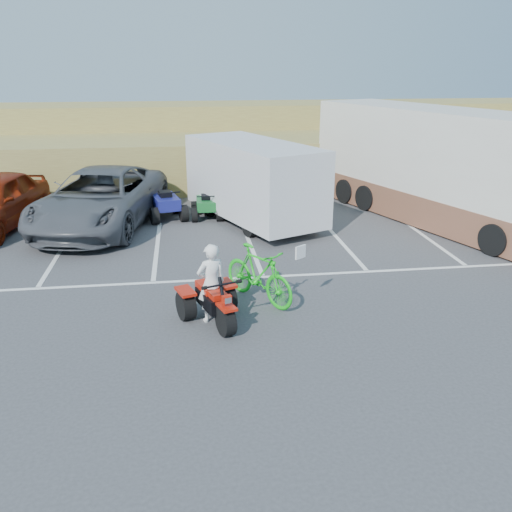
{
  "coord_description": "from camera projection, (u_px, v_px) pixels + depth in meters",
  "views": [
    {
      "loc": [
        -1.85,
        -9.95,
        5.08
      ],
      "look_at": [
        -0.34,
        1.21,
        1.0
      ],
      "focal_mm": 38.0,
      "sensor_mm": 36.0,
      "label": 1
    }
  ],
  "objects": [
    {
      "name": "quad_atv_blue",
      "position": [
        166.0,
        219.0,
        18.45
      ],
      "size": [
        1.55,
        1.85,
        1.06
      ],
      "primitive_type": null,
      "rotation": [
        0.0,
        0.0,
        0.23
      ],
      "color": "navy",
      "rests_on": "ground"
    },
    {
      "name": "grass_embankment",
      "position": [
        222.0,
        144.0,
        25.17
      ],
      "size": [
        40.0,
        8.5,
        3.1
      ],
      "color": "olive",
      "rests_on": "ground"
    },
    {
      "name": "ground",
      "position": [
        280.0,
        320.0,
        11.23
      ],
      "size": [
        100.0,
        100.0,
        0.0
      ],
      "primitive_type": "plane",
      "color": "#3D3D40",
      "rests_on": "ground"
    },
    {
      "name": "parking_stripes",
      "position": [
        285.0,
        253.0,
        15.13
      ],
      "size": [
        28.0,
        5.16,
        0.01
      ],
      "color": "white",
      "rests_on": "ground"
    },
    {
      "name": "quad_atv_green",
      "position": [
        207.0,
        218.0,
        18.54
      ],
      "size": [
        1.04,
        1.39,
        0.9
      ],
      "primitive_type": null,
      "rotation": [
        0.0,
        0.0,
        -0.01
      ],
      "color": "#166127",
      "rests_on": "ground"
    },
    {
      "name": "rider",
      "position": [
        211.0,
        283.0,
        10.95
      ],
      "size": [
        0.7,
        0.57,
        1.67
      ],
      "primitive_type": "imported",
      "rotation": [
        0.0,
        0.0,
        3.47
      ],
      "color": "white",
      "rests_on": "ground"
    },
    {
      "name": "red_trike_atv",
      "position": [
        215.0,
        323.0,
        11.11
      ],
      "size": [
        1.67,
        1.92,
        1.05
      ],
      "primitive_type": null,
      "rotation": [
        0.0,
        0.0,
        0.33
      ],
      "color": "#B91A0A",
      "rests_on": "ground"
    },
    {
      "name": "green_dirt_bike",
      "position": [
        259.0,
        274.0,
        11.95
      ],
      "size": [
        1.68,
        2.07,
        1.26
      ],
      "primitive_type": "imported",
      "rotation": [
        0.0,
        0.0,
        0.6
      ],
      "color": "#14BF19",
      "rests_on": "ground"
    },
    {
      "name": "cargo_trailer",
      "position": [
        253.0,
        179.0,
        17.67
      ],
      "size": [
        4.26,
        6.04,
        2.62
      ],
      "rotation": [
        0.0,
        0.0,
        0.4
      ],
      "color": "silver",
      "rests_on": "ground"
    },
    {
      "name": "grey_pickup",
      "position": [
        100.0,
        199.0,
        17.33
      ],
      "size": [
        4.39,
        7.05,
        1.82
      ],
      "primitive_type": "imported",
      "rotation": [
        0.0,
        0.0,
        -0.22
      ],
      "color": "#4E5056",
      "rests_on": "ground"
    },
    {
      "name": "rv_motorhome",
      "position": [
        436.0,
        174.0,
        17.88
      ],
      "size": [
        5.89,
        10.19,
        3.58
      ],
      "rotation": [
        0.0,
        0.0,
        0.36
      ],
      "color": "silver",
      "rests_on": "ground"
    }
  ]
}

